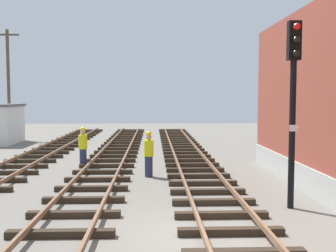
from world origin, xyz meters
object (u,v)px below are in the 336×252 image
at_px(signal_mast, 293,92).
at_px(track_worker_distant, 83,147).
at_px(utility_pole_far, 8,82).
at_px(track_worker_foreground, 149,154).

height_order(signal_mast, track_worker_distant, signal_mast).
bearing_deg(signal_mast, utility_pole_far, 127.11).
bearing_deg(track_worker_foreground, utility_pole_far, 125.66).
relative_size(signal_mast, utility_pole_far, 0.64).
bearing_deg(utility_pole_far, track_worker_foreground, -54.34).
distance_m(signal_mast, track_worker_foreground, 6.78).
bearing_deg(track_worker_distant, track_worker_foreground, -37.81).
distance_m(track_worker_foreground, track_worker_distant, 3.88).
xyz_separation_m(signal_mast, track_worker_foreground, (-4.18, 4.74, -2.45)).
relative_size(utility_pole_far, track_worker_foreground, 4.51).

